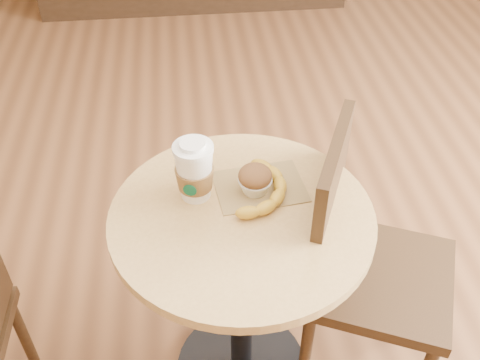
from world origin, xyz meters
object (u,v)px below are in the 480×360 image
Objects in this scene: muffin at (255,180)px; banana at (262,188)px; cafe_table at (242,268)px; coffee_cup at (195,172)px; chair_right at (362,262)px.

muffin is 0.03m from banana.
cafe_table is 0.33m from coffee_cup.
coffee_cup is 0.71× the size of banana.
chair_right is 9.98× the size of muffin.
muffin is at bearing 15.27° from coffee_cup.
chair_right is (0.36, 0.00, -0.02)m from cafe_table.
banana is (0.18, -0.01, -0.06)m from coffee_cup.
chair_right reaches higher than banana.
banana is (-0.29, 0.07, 0.26)m from chair_right.
coffee_cup is 1.89× the size of muffin.
muffin is (0.04, 0.08, 0.26)m from cafe_table.
chair_right reaches higher than coffee_cup.
cafe_table is at bearing -108.29° from banana.
coffee_cup is (-0.47, 0.08, 0.32)m from chair_right.
coffee_cup is at bearing 104.23° from chair_right.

